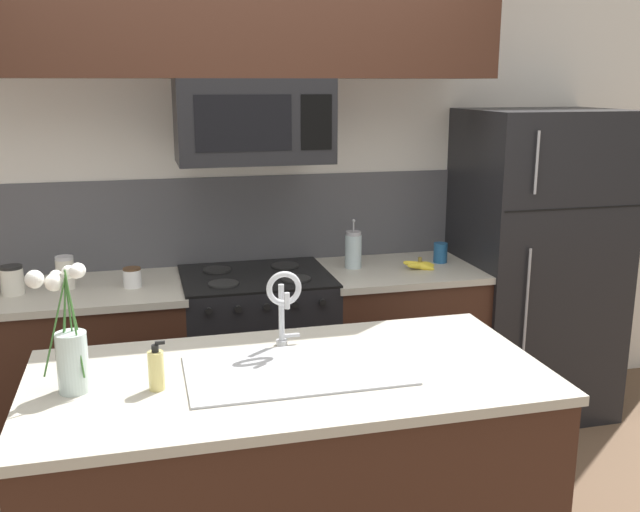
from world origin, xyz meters
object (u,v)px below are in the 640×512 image
object	(u,v)px
storage_jar_short	(65,273)
microwave	(253,121)
storage_jar_squat	(132,277)
flower_vase	(69,346)
banana_bunch	(420,265)
dish_soap_bottle	(156,370)
coffee_tin	(440,253)
storage_jar_medium	(12,280)
refrigerator	(533,264)
french_press	(353,250)
sink_faucet	(284,298)
stove_range	(258,358)

from	to	relation	value
storage_jar_short	microwave	bearing A→B (deg)	-2.46
storage_jar_squat	flower_vase	bearing A→B (deg)	-98.81
banana_bunch	dish_soap_bottle	distance (m)	1.87
coffee_tin	storage_jar_medium	bearing A→B (deg)	-178.17
refrigerator	coffee_tin	xyz separation A→B (m)	(-0.56, 0.03, 0.09)
french_press	flower_vase	world-z (taller)	flower_vase
sink_faucet	flower_vase	bearing A→B (deg)	-164.82
banana_bunch	coffee_tin	world-z (taller)	coffee_tin
coffee_tin	storage_jar_squat	bearing A→B (deg)	-177.21
microwave	coffee_tin	bearing A→B (deg)	3.89
banana_bunch	sink_faucet	bearing A→B (deg)	-134.02
storage_jar_short	flower_vase	bearing A→B (deg)	-84.24
dish_soap_bottle	storage_jar_medium	bearing A→B (deg)	116.30
banana_bunch	french_press	world-z (taller)	french_press
storage_jar_medium	coffee_tin	world-z (taller)	storage_jar_medium
stove_range	microwave	world-z (taller)	microwave
storage_jar_medium	storage_jar_squat	distance (m)	0.55
coffee_tin	dish_soap_bottle	size ratio (longest dim) A/B	0.67
sink_faucet	storage_jar_short	bearing A→B (deg)	129.52
storage_jar_medium	banana_bunch	size ratio (longest dim) A/B	0.73
storage_jar_short	coffee_tin	xyz separation A→B (m)	(1.97, 0.03, -0.03)
french_press	coffee_tin	world-z (taller)	french_press
refrigerator	coffee_tin	distance (m)	0.57
storage_jar_medium	banana_bunch	distance (m)	2.04
refrigerator	storage_jar_short	size ratio (longest dim) A/B	10.78
coffee_tin	refrigerator	bearing A→B (deg)	-3.05
refrigerator	sink_faucet	distance (m)	1.99
storage_jar_medium	sink_faucet	distance (m)	1.50
dish_soap_bottle	stove_range	bearing A→B (deg)	67.44
flower_vase	stove_range	bearing A→B (deg)	57.00
french_press	sink_faucet	bearing A→B (deg)	-118.87
microwave	coffee_tin	xyz separation A→B (m)	(1.05, 0.07, -0.74)
microwave	dish_soap_bottle	distance (m)	1.55
french_press	flower_vase	bearing A→B (deg)	-136.08
flower_vase	storage_jar_medium	bearing A→B (deg)	106.56
storage_jar_short	dish_soap_bottle	world-z (taller)	dish_soap_bottle
storage_jar_short	banana_bunch	distance (m)	1.81
stove_range	banana_bunch	xyz separation A→B (m)	(0.88, -0.06, 0.47)
microwave	storage_jar_medium	distance (m)	1.37
storage_jar_medium	microwave	bearing A→B (deg)	-0.03
storage_jar_squat	flower_vase	xyz separation A→B (m)	(-0.19, -1.20, 0.11)
storage_jar_squat	french_press	distance (m)	1.16
storage_jar_medium	storage_jar_short	bearing A→B (deg)	9.49
microwave	storage_jar_short	xyz separation A→B (m)	(-0.93, 0.04, -0.71)
stove_range	storage_jar_short	world-z (taller)	storage_jar_short
microwave	flower_vase	size ratio (longest dim) A/B	1.72
storage_jar_medium	flower_vase	xyz separation A→B (m)	(0.36, -1.21, 0.08)
coffee_tin	flower_vase	xyz separation A→B (m)	(-1.85, -1.28, 0.10)
sink_faucet	banana_bunch	bearing A→B (deg)	45.98
banana_bunch	sink_faucet	distance (m)	1.36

